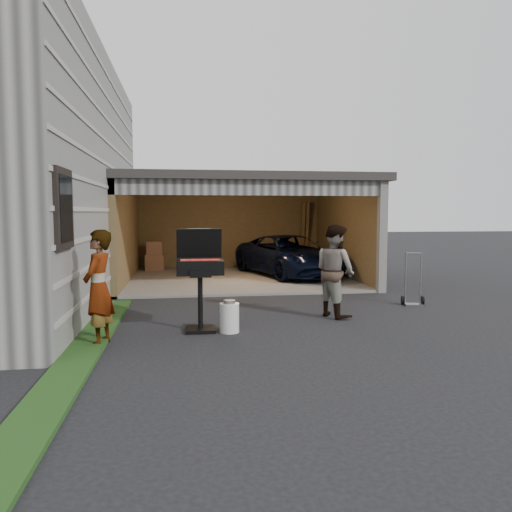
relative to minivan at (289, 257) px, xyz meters
The scene contains 10 objects.
ground 7.14m from the minivan, 108.85° to the right, with size 80.00×80.00×0.00m, color black.
groundcover_strip 8.99m from the minivan, 120.47° to the right, with size 0.50×8.00×0.06m, color #193814.
garage 1.99m from the minivan, behind, with size 6.80×6.30×2.90m.
minivan is the anchor object (origin of this frame).
woman 8.43m from the minivan, 121.47° to the right, with size 0.62×0.41×1.70m, color #AAB8D6.
man 5.73m from the minivan, 93.62° to the right, with size 0.84×0.65×1.73m, color #4A331D.
bbq_grill 7.12m from the minivan, 114.07° to the right, with size 0.75×0.66×1.68m.
propane_tank 7.12m from the minivan, 110.02° to the right, with size 0.32×0.32×0.48m, color silver.
plywood_panel 6.97m from the minivan, 132.39° to the right, with size 0.03×0.74×0.83m, color #523D1C.
hand_truck 5.14m from the minivan, 71.56° to the right, with size 0.49×0.43×1.12m.
Camera 1 is at (-0.87, -7.92, 1.95)m, focal length 35.00 mm.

